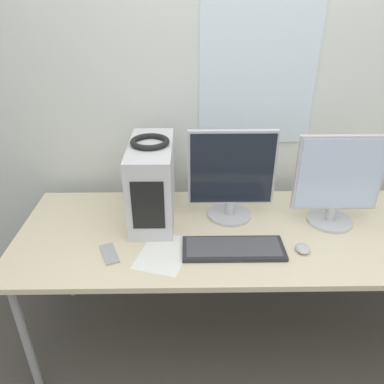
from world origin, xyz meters
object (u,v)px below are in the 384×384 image
at_px(headphones, 150,142).
at_px(monitor_main, 231,176).
at_px(keyboard, 233,248).
at_px(monitor_right_near, 338,182).
at_px(mouse, 303,248).
at_px(cell_phone, 110,254).
at_px(pc_tower, 152,182).

bearing_deg(headphones, monitor_main, -1.24).
bearing_deg(keyboard, headphones, 141.59).
relative_size(monitor_right_near, keyboard, 1.01).
bearing_deg(monitor_main, monitor_right_near, -7.25).
height_order(mouse, cell_phone, mouse).
relative_size(pc_tower, mouse, 5.86).
relative_size(pc_tower, headphones, 2.53).
distance_m(pc_tower, monitor_right_near, 0.92).
bearing_deg(headphones, cell_phone, -118.21).
distance_m(monitor_main, mouse, 0.49).
xyz_separation_m(pc_tower, mouse, (0.71, -0.32, -0.19)).
bearing_deg(pc_tower, keyboard, -38.33).
height_order(headphones, keyboard, headphones).
distance_m(keyboard, mouse, 0.32).
distance_m(pc_tower, headphones, 0.22).
xyz_separation_m(pc_tower, monitor_right_near, (0.92, -0.07, 0.03)).
bearing_deg(headphones, mouse, -24.03).
xyz_separation_m(monitor_main, cell_phone, (-0.58, -0.32, -0.23)).
xyz_separation_m(monitor_main, mouse, (0.31, -0.31, -0.23)).
relative_size(pc_tower, monitor_main, 1.01).
bearing_deg(pc_tower, monitor_main, -1.12).
xyz_separation_m(mouse, cell_phone, (-0.89, -0.02, -0.01)).
distance_m(headphones, keyboard, 0.64).
bearing_deg(keyboard, pc_tower, 141.67).
height_order(monitor_main, cell_phone, monitor_main).
bearing_deg(cell_phone, mouse, -21.28).
distance_m(monitor_main, cell_phone, 0.70).
height_order(monitor_main, keyboard, monitor_main).
xyz_separation_m(headphones, mouse, (0.71, -0.32, -0.41)).
bearing_deg(monitor_main, cell_phone, -150.88).
relative_size(pc_tower, keyboard, 1.02).
distance_m(monitor_main, monitor_right_near, 0.52).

